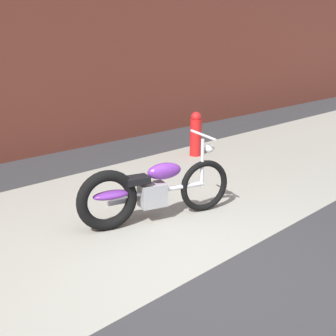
% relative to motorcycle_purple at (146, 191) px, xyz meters
% --- Properties ---
extents(ground_plane, '(80.00, 80.00, 0.00)m').
position_rel_motorcycle_purple_xyz_m(ground_plane, '(-0.48, -1.27, -0.40)').
color(ground_plane, '#2D2D30').
extents(sidewalk_slab, '(36.00, 3.50, 0.01)m').
position_rel_motorcycle_purple_xyz_m(sidewalk_slab, '(-0.48, 0.48, -0.40)').
color(sidewalk_slab, gray).
rests_on(sidewalk_slab, ground).
extents(motorcycle_purple, '(1.95, 0.82, 1.03)m').
position_rel_motorcycle_purple_xyz_m(motorcycle_purple, '(0.00, 0.00, 0.00)').
color(motorcycle_purple, black).
rests_on(motorcycle_purple, ground).
extents(fire_hydrant, '(0.22, 0.22, 0.84)m').
position_rel_motorcycle_purple_xyz_m(fire_hydrant, '(2.65, 1.67, 0.03)').
color(fire_hydrant, red).
rests_on(fire_hydrant, ground).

